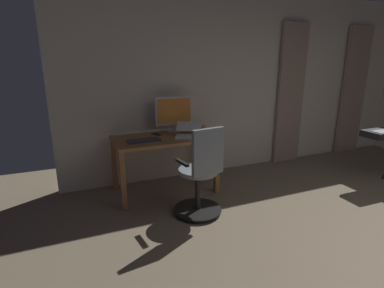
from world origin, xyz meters
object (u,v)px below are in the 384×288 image
at_px(office_chair, 201,176).
at_px(computer_mouse, 208,135).
at_px(laptop, 189,133).
at_px(mug_tea, 203,130).
at_px(computer_monitor, 174,112).
at_px(computer_keyboard, 144,141).
at_px(cell_phone_face_up, 156,134).
at_px(desk, 164,145).
at_px(cell_phone_by_monitor, 195,131).

distance_m(office_chair, computer_mouse, 0.76).
bearing_deg(laptop, mug_tea, -134.50).
bearing_deg(laptop, computer_monitor, -49.73).
distance_m(computer_keyboard, computer_mouse, 0.84).
relative_size(office_chair, cell_phone_face_up, 7.29).
distance_m(computer_keyboard, cell_phone_face_up, 0.37).
xyz_separation_m(desk, computer_keyboard, (0.30, 0.11, 0.11)).
bearing_deg(computer_monitor, desk, 47.00).
xyz_separation_m(office_chair, cell_phone_face_up, (0.23, -0.96, 0.28)).
height_order(office_chair, computer_mouse, office_chair).
bearing_deg(computer_mouse, mug_tea, -91.44).
relative_size(desk, laptop, 2.99).
distance_m(desk, cell_phone_face_up, 0.21).
xyz_separation_m(desk, computer_monitor, (-0.22, -0.24, 0.38)).
distance_m(computer_monitor, cell_phone_by_monitor, 0.39).
height_order(computer_mouse, cell_phone_face_up, computer_mouse).
bearing_deg(computer_keyboard, mug_tea, -173.82).
relative_size(cell_phone_face_up, mug_tea, 1.09).
bearing_deg(computer_monitor, computer_mouse, 126.26).
relative_size(office_chair, cell_phone_by_monitor, 7.29).
distance_m(desk, office_chair, 0.82).
relative_size(laptop, cell_phone_face_up, 3.05).
height_order(computer_monitor, laptop, computer_monitor).
bearing_deg(cell_phone_face_up, computer_mouse, 129.96).
distance_m(laptop, mug_tea, 0.25).
height_order(office_chair, computer_keyboard, office_chair).
bearing_deg(computer_keyboard, computer_mouse, 174.43).
bearing_deg(computer_keyboard, cell_phone_face_up, -130.69).
xyz_separation_m(computer_monitor, mug_tea, (-0.32, 0.26, -0.22)).
relative_size(computer_keyboard, laptop, 0.91).
xyz_separation_m(cell_phone_by_monitor, cell_phone_face_up, (0.55, -0.02, 0.00)).
bearing_deg(computer_mouse, laptop, -21.38).
xyz_separation_m(computer_mouse, cell_phone_by_monitor, (0.04, -0.34, -0.01)).
distance_m(office_chair, mug_tea, 0.92).
distance_m(computer_monitor, mug_tea, 0.47).
height_order(computer_keyboard, laptop, laptop).
height_order(laptop, cell_phone_face_up, laptop).
xyz_separation_m(office_chair, computer_keyboard, (0.47, -0.68, 0.29)).
relative_size(desk, cell_phone_by_monitor, 9.11).
distance_m(cell_phone_by_monitor, mug_tea, 0.18).
height_order(computer_keyboard, cell_phone_face_up, computer_keyboard).
bearing_deg(mug_tea, computer_monitor, -38.85).
distance_m(computer_monitor, computer_mouse, 0.59).
height_order(desk, office_chair, office_chair).
height_order(desk, computer_monitor, computer_monitor).
distance_m(desk, computer_monitor, 0.50).
relative_size(desk, mug_tea, 9.96).
height_order(computer_monitor, computer_keyboard, computer_monitor).
bearing_deg(cell_phone_face_up, desk, 90.32).
relative_size(cell_phone_by_monitor, mug_tea, 1.09).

